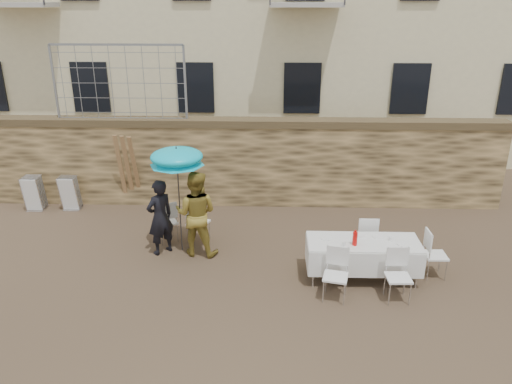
{
  "coord_description": "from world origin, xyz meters",
  "views": [
    {
      "loc": [
        0.69,
        -7.1,
        5.04
      ],
      "look_at": [
        0.4,
        2.2,
        1.4
      ],
      "focal_mm": 35.0,
      "sensor_mm": 36.0,
      "label": 1
    }
  ],
  "objects_px": {
    "couple_chair_left": "(166,221)",
    "table_chair_side": "(436,254)",
    "soda_bottle": "(355,239)",
    "table_chair_back": "(366,237)",
    "umbrella": "(177,160)",
    "couple_chair_right": "(198,221)",
    "woman_dress": "(196,214)",
    "banquet_table": "(364,244)",
    "chair_stack_left": "(37,191)",
    "man_suit": "(160,217)",
    "chair_stack_right": "(72,191)",
    "table_chair_front_right": "(399,276)",
    "table_chair_front_left": "(336,275)"
  },
  "relations": [
    {
      "from": "man_suit",
      "to": "couple_chair_right",
      "type": "bearing_deg",
      "value": 174.5
    },
    {
      "from": "table_chair_back",
      "to": "chair_stack_left",
      "type": "distance_m",
      "value": 8.27
    },
    {
      "from": "table_chair_front_left",
      "to": "man_suit",
      "type": "bearing_deg",
      "value": 167.56
    },
    {
      "from": "woman_dress",
      "to": "table_chair_front_left",
      "type": "distance_m",
      "value": 3.17
    },
    {
      "from": "couple_chair_left",
      "to": "banquet_table",
      "type": "xyz_separation_m",
      "value": [
        4.03,
        -1.44,
        0.25
      ]
    },
    {
      "from": "soda_bottle",
      "to": "umbrella",
      "type": "bearing_deg",
      "value": 161.63
    },
    {
      "from": "banquet_table",
      "to": "table_chair_side",
      "type": "xyz_separation_m",
      "value": [
        1.4,
        0.1,
        -0.25
      ]
    },
    {
      "from": "chair_stack_right",
      "to": "soda_bottle",
      "type": "bearing_deg",
      "value": -26.96
    },
    {
      "from": "woman_dress",
      "to": "umbrella",
      "type": "bearing_deg",
      "value": -7.26
    },
    {
      "from": "table_chair_side",
      "to": "chair_stack_left",
      "type": "distance_m",
      "value": 9.62
    },
    {
      "from": "table_chair_side",
      "to": "chair_stack_left",
      "type": "relative_size",
      "value": 1.04
    },
    {
      "from": "umbrella",
      "to": "table_chair_front_left",
      "type": "bearing_deg",
      "value": -29.84
    },
    {
      "from": "banquet_table",
      "to": "soda_bottle",
      "type": "bearing_deg",
      "value": -143.13
    },
    {
      "from": "couple_chair_left",
      "to": "table_chair_back",
      "type": "height_order",
      "value": "same"
    },
    {
      "from": "man_suit",
      "to": "chair_stack_left",
      "type": "height_order",
      "value": "man_suit"
    },
    {
      "from": "couple_chair_left",
      "to": "umbrella",
      "type": "bearing_deg",
      "value": 102.07
    },
    {
      "from": "umbrella",
      "to": "couple_chair_left",
      "type": "xyz_separation_m",
      "value": [
        -0.4,
        0.45,
        -1.55
      ]
    },
    {
      "from": "woman_dress",
      "to": "banquet_table",
      "type": "bearing_deg",
      "value": 173.52
    },
    {
      "from": "umbrella",
      "to": "couple_chair_right",
      "type": "height_order",
      "value": "umbrella"
    },
    {
      "from": "table_chair_side",
      "to": "chair_stack_left",
      "type": "bearing_deg",
      "value": 70.15
    },
    {
      "from": "woman_dress",
      "to": "table_chair_side",
      "type": "distance_m",
      "value": 4.77
    },
    {
      "from": "table_chair_front_right",
      "to": "chair_stack_right",
      "type": "distance_m",
      "value": 8.31
    },
    {
      "from": "couple_chair_right",
      "to": "banquet_table",
      "type": "xyz_separation_m",
      "value": [
        3.33,
        -1.44,
        0.25
      ]
    },
    {
      "from": "table_chair_side",
      "to": "chair_stack_right",
      "type": "xyz_separation_m",
      "value": [
        -8.21,
        3.11,
        -0.02
      ]
    },
    {
      "from": "umbrella",
      "to": "table_chair_front_right",
      "type": "distance_m",
      "value": 4.74
    },
    {
      "from": "table_chair_front_left",
      "to": "table_chair_front_right",
      "type": "relative_size",
      "value": 1.0
    },
    {
      "from": "table_chair_side",
      "to": "couple_chair_left",
      "type": "bearing_deg",
      "value": 75.16
    },
    {
      "from": "man_suit",
      "to": "table_chair_front_left",
      "type": "relative_size",
      "value": 1.69
    },
    {
      "from": "table_chair_side",
      "to": "chair_stack_right",
      "type": "bearing_deg",
      "value": 68.25
    },
    {
      "from": "table_chair_front_left",
      "to": "soda_bottle",
      "type": "bearing_deg",
      "value": 69.41
    },
    {
      "from": "couple_chair_left",
      "to": "table_chair_side",
      "type": "xyz_separation_m",
      "value": [
        5.43,
        -1.34,
        0.0
      ]
    },
    {
      "from": "man_suit",
      "to": "table_chair_front_left",
      "type": "distance_m",
      "value": 3.82
    },
    {
      "from": "man_suit",
      "to": "table_chair_front_left",
      "type": "bearing_deg",
      "value": 110.81
    },
    {
      "from": "man_suit",
      "to": "soda_bottle",
      "type": "relative_size",
      "value": 6.26
    },
    {
      "from": "man_suit",
      "to": "umbrella",
      "type": "distance_m",
      "value": 1.28
    },
    {
      "from": "umbrella",
      "to": "couple_chair_left",
      "type": "height_order",
      "value": "umbrella"
    },
    {
      "from": "couple_chair_right",
      "to": "soda_bottle",
      "type": "relative_size",
      "value": 3.69
    },
    {
      "from": "umbrella",
      "to": "chair_stack_left",
      "type": "xyz_separation_m",
      "value": [
        -4.07,
        2.22,
        -1.57
      ]
    },
    {
      "from": "man_suit",
      "to": "soda_bottle",
      "type": "distance_m",
      "value": 3.97
    },
    {
      "from": "table_chair_side",
      "to": "woman_dress",
      "type": "bearing_deg",
      "value": 79.44
    },
    {
      "from": "table_chair_back",
      "to": "chair_stack_left",
      "type": "height_order",
      "value": "table_chair_back"
    },
    {
      "from": "woman_dress",
      "to": "table_chair_back",
      "type": "height_order",
      "value": "woman_dress"
    },
    {
      "from": "woman_dress",
      "to": "table_chair_front_left",
      "type": "height_order",
      "value": "woman_dress"
    },
    {
      "from": "banquet_table",
      "to": "chair_stack_right",
      "type": "bearing_deg",
      "value": 154.75
    },
    {
      "from": "soda_bottle",
      "to": "table_chair_back",
      "type": "height_order",
      "value": "soda_bottle"
    },
    {
      "from": "couple_chair_right",
      "to": "chair_stack_left",
      "type": "height_order",
      "value": "couple_chair_right"
    },
    {
      "from": "man_suit",
      "to": "table_chair_front_left",
      "type": "height_order",
      "value": "man_suit"
    },
    {
      "from": "couple_chair_left",
      "to": "soda_bottle",
      "type": "xyz_separation_m",
      "value": [
        3.83,
        -1.59,
        0.43
      ]
    },
    {
      "from": "woman_dress",
      "to": "table_chair_side",
      "type": "xyz_separation_m",
      "value": [
        4.68,
        -0.79,
        -0.43
      ]
    },
    {
      "from": "man_suit",
      "to": "table_chair_back",
      "type": "xyz_separation_m",
      "value": [
        4.23,
        -0.09,
        -0.33
      ]
    }
  ]
}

